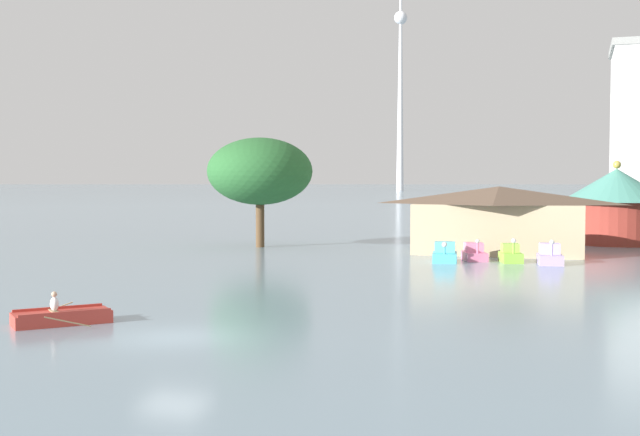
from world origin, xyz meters
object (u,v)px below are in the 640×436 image
Objects in this scene: pedal_boat_cyan at (445,254)px; green_roof_pavilion at (616,202)px; rowboat_with_rower at (62,317)px; shoreline_tree_tall_left at (260,171)px; pedal_boat_lavender at (550,256)px; pedal_boat_lime at (511,255)px; pedal_boat_pink at (474,253)px; distant_broadcast_tower at (401,43)px; boathouse at (499,219)px.

pedal_boat_cyan is 0.29× the size of green_roof_pavilion.
pedal_boat_cyan reaches higher than rowboat_with_rower.
pedal_boat_cyan is at bearing -24.15° from shoreline_tree_tall_left.
pedal_boat_cyan is at bearing -93.05° from pedal_boat_lavender.
pedal_boat_lime is 0.27× the size of shoreline_tree_tall_left.
pedal_boat_lime is (14.77, 29.32, 0.24)m from rowboat_with_rower.
pedal_boat_pink is (12.22, 30.12, 0.21)m from rowboat_with_rower.
green_roof_pavilion is (10.04, 18.06, 3.18)m from pedal_boat_pink.
green_roof_pavilion is at bearing 133.02° from pedal_boat_pink.
pedal_boat_pink is 2.67m from pedal_boat_lime.
boathouse is at bearing -76.61° from distant_broadcast_tower.
rowboat_with_rower is at bearing -28.25° from pedal_boat_cyan.
boathouse is at bearing -124.33° from green_roof_pavilion.
distant_broadcast_tower reaches higher than rowboat_with_rower.
rowboat_with_rower is 390.57m from distant_broadcast_tower.
green_roof_pavilion is 348.62m from distant_broadcast_tower.
pedal_boat_lavender reaches higher than pedal_boat_pink.
green_roof_pavilion is at bearing 157.51° from pedal_boat_lavender.
green_roof_pavilion reaches higher than pedal_boat_cyan.
green_roof_pavilion is at bearing 142.63° from pedal_boat_lime.
distant_broadcast_tower is (-61.87, 341.63, 68.62)m from shoreline_tree_tall_left.
distant_broadcast_tower reaches higher than pedal_boat_cyan.
pedal_boat_pink is 1.17× the size of pedal_boat_lime.
pedal_boat_lavender reaches higher than rowboat_with_rower.
pedal_boat_lavender is at bearing -76.23° from distant_broadcast_tower.
pedal_boat_cyan is 2.61m from pedal_boat_pink.
pedal_boat_lavender is 25.16m from shoreline_tree_tall_left.
pedal_boat_lime is (4.30, 1.12, -0.02)m from pedal_boat_cyan.
pedal_boat_pink is at bearing -76.98° from distant_broadcast_tower.
shoreline_tree_tall_left is at bearing -114.46° from pedal_boat_lavender.
pedal_boat_lime is at bearing -109.00° from pedal_boat_lavender.
pedal_boat_lime is at bearing -16.84° from shoreline_tree_tall_left.
pedal_boat_pink is 0.31× the size of green_roof_pavilion.
boathouse is 1.43× the size of green_roof_pavilion.
boathouse reaches higher than pedal_boat_lavender.
boathouse is at bearing 177.41° from pedal_boat_lime.
shoreline_tree_tall_left reaches higher than pedal_boat_lavender.
boathouse is 0.08× the size of distant_broadcast_tower.
green_roof_pavilion is at bearing 141.56° from pedal_boat_cyan.
pedal_boat_pink is 5.29m from pedal_boat_lavender.
pedal_boat_lavender is 20.21m from green_roof_pavilion.
rowboat_with_rower is 30.08m from pedal_boat_cyan.
rowboat_with_rower is at bearing -110.83° from boathouse.
pedal_boat_lime is 0.01× the size of distant_broadcast_tower.
boathouse is (-3.96, 6.38, 2.12)m from pedal_boat_lavender.
shoreline_tree_tall_left is at bearing -122.55° from pedal_boat_lime.
distant_broadcast_tower reaches higher than pedal_boat_pink.
boathouse is at bearing 149.41° from pedal_boat_cyan.
rowboat_with_rower is at bearing -79.78° from distant_broadcast_tower.
distant_broadcast_tower is at bearing -174.51° from pedal_boat_lavender.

